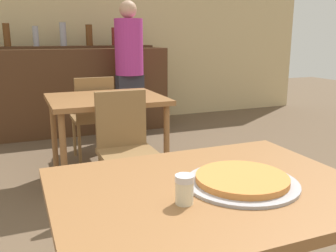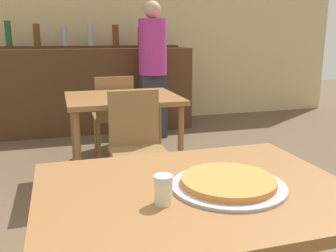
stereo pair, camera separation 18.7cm
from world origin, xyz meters
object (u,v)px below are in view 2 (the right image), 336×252
Objects in this scene: chair_far_side_front at (137,142)px; pizza_tray at (228,183)px; person_standing at (153,66)px; chair_far_side_back at (114,112)px; cheese_shaker at (163,189)px.

chair_far_side_front is 1.45m from pizza_tray.
chair_far_side_back is at bearing -129.51° from person_standing.
chair_far_side_front is at bearing 91.88° from pizza_tray.
pizza_tray is 3.37m from person_standing.
chair_far_side_back is 2.60m from pizza_tray.
chair_far_side_back is (-0.00, 1.16, 0.00)m from chair_far_side_front.
cheese_shaker is at bearing -103.66° from person_standing.
chair_far_side_front reaches higher than cheese_shaker.
cheese_shaker is at bearing -166.25° from pizza_tray.
chair_far_side_back is at bearing 85.26° from cheese_shaker.
cheese_shaker is (-0.27, -0.07, 0.03)m from pizza_tray.
chair_far_side_front is 2.03m from person_standing.
chair_far_side_front is 2.06× the size of pizza_tray.
chair_far_side_back is at bearing 91.04° from pizza_tray.
chair_far_side_back is 0.52× the size of person_standing.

